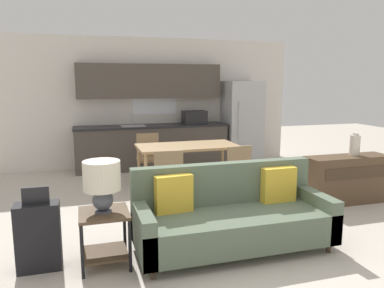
{
  "coord_description": "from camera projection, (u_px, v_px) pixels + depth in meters",
  "views": [
    {
      "loc": [
        -1.42,
        -3.33,
        1.8
      ],
      "look_at": [
        0.03,
        1.5,
        0.95
      ],
      "focal_mm": 35.0,
      "sensor_mm": 36.0,
      "label": 1
    }
  ],
  "objects": [
    {
      "name": "wall_back",
      "position": [
        149.0,
        102.0,
        8.0
      ],
      "size": [
        6.4,
        0.07,
        2.7
      ],
      "color": "silver",
      "rests_on": "ground_plane"
    },
    {
      "name": "ground_plane",
      "position": [
        231.0,
        258.0,
        3.85
      ],
      "size": [
        20.0,
        20.0,
        0.0
      ],
      "primitive_type": "plane",
      "color": "beige"
    },
    {
      "name": "couch",
      "position": [
        231.0,
        217.0,
        4.05
      ],
      "size": [
        2.09,
        0.8,
        0.9
      ],
      "color": "#3D2D1E",
      "rests_on": "ground_plane"
    },
    {
      "name": "dining_chair_near_right",
      "position": [
        235.0,
        170.0,
        5.61
      ],
      "size": [
        0.47,
        0.47,
        0.87
      ],
      "rotation": [
        0.0,
        0.0,
        3.27
      ],
      "color": "#997A56",
      "rests_on": "ground_plane"
    },
    {
      "name": "dining_chair_near_left",
      "position": [
        167.0,
        176.0,
        5.25
      ],
      "size": [
        0.45,
        0.45,
        0.87
      ],
      "rotation": [
        0.0,
        0.0,
        3.08
      ],
      "color": "#997A56",
      "rests_on": "ground_plane"
    },
    {
      "name": "vase",
      "position": [
        355.0,
        145.0,
        5.56
      ],
      "size": [
        0.15,
        0.15,
        0.33
      ],
      "color": "beige",
      "rests_on": "credenza"
    },
    {
      "name": "kitchen_counter",
      "position": [
        153.0,
        128.0,
        7.8
      ],
      "size": [
        3.15,
        0.65,
        2.15
      ],
      "color": "#4C443D",
      "rests_on": "ground_plane"
    },
    {
      "name": "side_table",
      "position": [
        104.0,
        229.0,
        3.66
      ],
      "size": [
        0.48,
        0.48,
        0.55
      ],
      "color": "brown",
      "rests_on": "ground_plane"
    },
    {
      "name": "credenza",
      "position": [
        346.0,
        179.0,
        5.58
      ],
      "size": [
        1.29,
        0.39,
        0.71
      ],
      "color": "brown",
      "rests_on": "ground_plane"
    },
    {
      "name": "table_lamp",
      "position": [
        102.0,
        180.0,
        3.58
      ],
      "size": [
        0.36,
        0.36,
        0.51
      ],
      "color": "#4C515B",
      "rests_on": "side_table"
    },
    {
      "name": "suitcase",
      "position": [
        38.0,
        236.0,
        3.58
      ],
      "size": [
        0.41,
        0.22,
        0.82
      ],
      "color": "black",
      "rests_on": "ground_plane"
    },
    {
      "name": "dining_chair_far_left",
      "position": [
        149.0,
        155.0,
        6.71
      ],
      "size": [
        0.45,
        0.45,
        0.87
      ],
      "rotation": [
        0.0,
        0.0,
        -0.07
      ],
      "color": "#997A56",
      "rests_on": "ground_plane"
    },
    {
      "name": "dining_table",
      "position": [
        187.0,
        149.0,
        6.12
      ],
      "size": [
        1.62,
        0.81,
        0.77
      ],
      "color": "tan",
      "rests_on": "ground_plane"
    },
    {
      "name": "refrigerator",
      "position": [
        242.0,
        122.0,
        8.27
      ],
      "size": [
        0.77,
        0.71,
        1.8
      ],
      "color": "#B7BABC",
      "rests_on": "ground_plane"
    }
  ]
}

